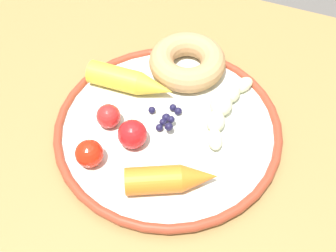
% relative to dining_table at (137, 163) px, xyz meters
% --- Properties ---
extents(dining_table, '(1.28, 0.70, 0.75)m').
position_rel_dining_table_xyz_m(dining_table, '(0.00, 0.00, 0.00)').
color(dining_table, olive).
rests_on(dining_table, ground_plane).
extents(plate, '(0.31, 0.31, 0.02)m').
position_rel_dining_table_xyz_m(plate, '(0.05, 0.01, 0.10)').
color(plate, silver).
rests_on(plate, dining_table).
extents(banana, '(0.05, 0.14, 0.03)m').
position_rel_dining_table_xyz_m(banana, '(0.11, 0.06, 0.12)').
color(banana, beige).
rests_on(banana, plate).
extents(carrot_orange, '(0.11, 0.08, 0.03)m').
position_rel_dining_table_xyz_m(carrot_orange, '(0.09, -0.07, 0.12)').
color(carrot_orange, orange).
rests_on(carrot_orange, plate).
extents(carrot_yellow, '(0.13, 0.04, 0.03)m').
position_rel_dining_table_xyz_m(carrot_yellow, '(-0.02, 0.05, 0.12)').
color(carrot_yellow, yellow).
rests_on(carrot_yellow, plate).
extents(donut, '(0.16, 0.16, 0.04)m').
position_rel_dining_table_xyz_m(donut, '(0.04, 0.12, 0.12)').
color(donut, tan).
rests_on(donut, plate).
extents(blueberry_pile, '(0.05, 0.05, 0.02)m').
position_rel_dining_table_xyz_m(blueberry_pile, '(0.04, 0.02, 0.11)').
color(blueberry_pile, '#191638').
rests_on(blueberry_pile, plate).
extents(tomato_near, '(0.03, 0.03, 0.03)m').
position_rel_dining_table_xyz_m(tomato_near, '(-0.03, -0.02, 0.12)').
color(tomato_near, red).
rests_on(tomato_near, plate).
extents(tomato_mid, '(0.04, 0.04, 0.04)m').
position_rel_dining_table_xyz_m(tomato_mid, '(-0.02, -0.08, 0.12)').
color(tomato_mid, red).
rests_on(tomato_mid, plate).
extents(tomato_far, '(0.04, 0.04, 0.04)m').
position_rel_dining_table_xyz_m(tomato_far, '(0.02, -0.03, 0.13)').
color(tomato_far, red).
rests_on(tomato_far, plate).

